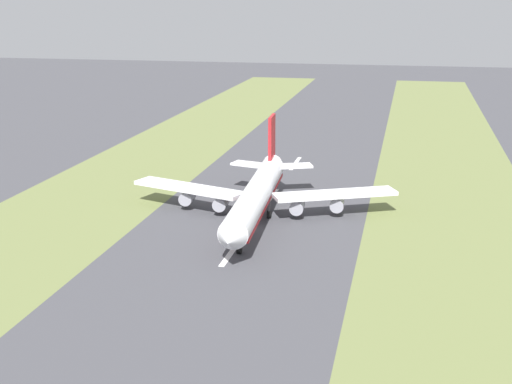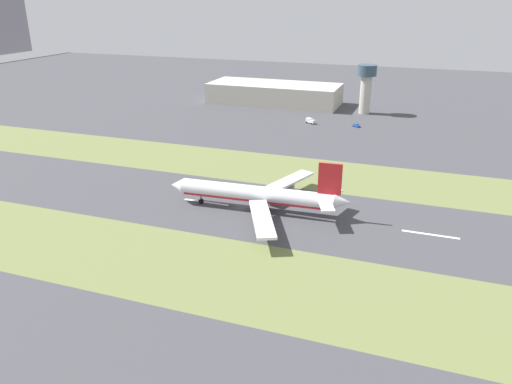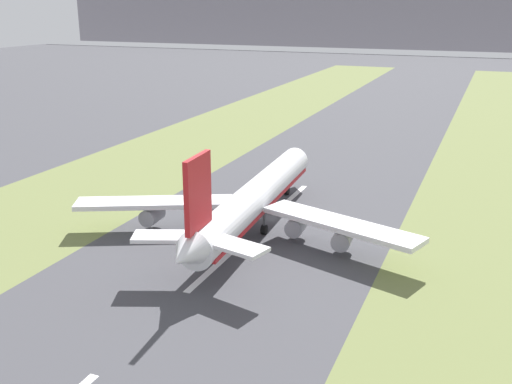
# 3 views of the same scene
# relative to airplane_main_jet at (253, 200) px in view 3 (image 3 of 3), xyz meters

# --- Properties ---
(ground_plane) EXTENTS (800.00, 800.00, 0.00)m
(ground_plane) POSITION_rel_airplane_main_jet_xyz_m (0.45, 7.57, -6.02)
(ground_plane) COLOR #424247
(grass_median_west) EXTENTS (40.00, 600.00, 0.01)m
(grass_median_west) POSITION_rel_airplane_main_jet_xyz_m (-44.55, 7.57, -6.02)
(grass_median_west) COLOR olive
(grass_median_west) RESTS_ON ground
(centreline_dash_mid) EXTENTS (1.20, 18.00, 0.01)m
(centreline_dash_mid) POSITION_rel_airplane_main_jet_xyz_m (0.45, -18.10, -6.01)
(centreline_dash_mid) COLOR silver
(centreline_dash_mid) RESTS_ON ground
(centreline_dash_far) EXTENTS (1.20, 18.00, 0.01)m
(centreline_dash_far) POSITION_rel_airplane_main_jet_xyz_m (0.45, 21.90, -6.01)
(centreline_dash_far) COLOR silver
(centreline_dash_far) RESTS_ON ground
(airplane_main_jet) EXTENTS (64.04, 67.20, 20.20)m
(airplane_main_jet) POSITION_rel_airplane_main_jet_xyz_m (0.00, 0.00, 0.00)
(airplane_main_jet) COLOR white
(airplane_main_jet) RESTS_ON ground
(mountain_ridge) EXTENTS (800.00, 120.00, 73.50)m
(mountain_ridge) POSITION_rel_airplane_main_jet_xyz_m (0.45, 527.57, 30.73)
(mountain_ridge) COLOR gray
(mountain_ridge) RESTS_ON ground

